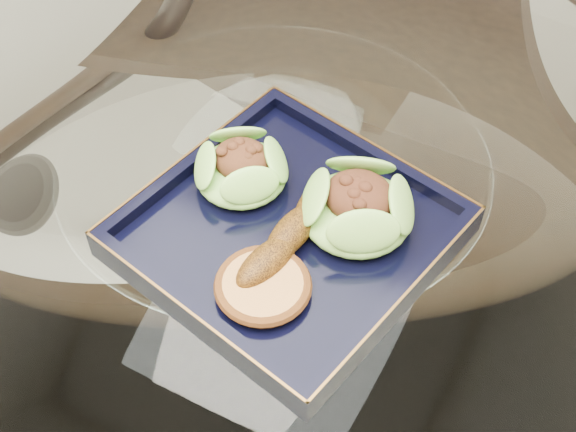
% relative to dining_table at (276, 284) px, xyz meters
% --- Properties ---
extents(dining_table, '(1.13, 1.13, 0.77)m').
position_rel_dining_table_xyz_m(dining_table, '(0.00, 0.00, 0.00)').
color(dining_table, white).
rests_on(dining_table, ground).
extents(dining_chair, '(0.48, 0.48, 0.96)m').
position_rel_dining_table_xyz_m(dining_chair, '(-0.16, 0.53, -0.06)').
color(dining_chair, black).
rests_on(dining_chair, ground).
extents(navy_plate, '(0.32, 0.32, 0.02)m').
position_rel_dining_table_xyz_m(navy_plate, '(0.04, -0.05, 0.17)').
color(navy_plate, black).
rests_on(navy_plate, dining_table).
extents(lettuce_wrap_left, '(0.11, 0.11, 0.03)m').
position_rel_dining_table_xyz_m(lettuce_wrap_left, '(-0.03, -0.02, 0.20)').
color(lettuce_wrap_left, '#5AA32F').
rests_on(lettuce_wrap_left, navy_plate).
extents(lettuce_wrap_right, '(0.11, 0.11, 0.04)m').
position_rel_dining_table_xyz_m(lettuce_wrap_right, '(0.10, -0.01, 0.20)').
color(lettuce_wrap_right, '#4B8C28').
rests_on(lettuce_wrap_right, navy_plate).
extents(roasted_plantain, '(0.05, 0.15, 0.03)m').
position_rel_dining_table_xyz_m(roasted_plantain, '(0.05, -0.06, 0.20)').
color(roasted_plantain, '#5F370A').
rests_on(roasted_plantain, navy_plate).
extents(crumb_patty, '(0.08, 0.08, 0.01)m').
position_rel_dining_table_xyz_m(crumb_patty, '(0.05, -0.12, 0.19)').
color(crumb_patty, '#B6763C').
rests_on(crumb_patty, navy_plate).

